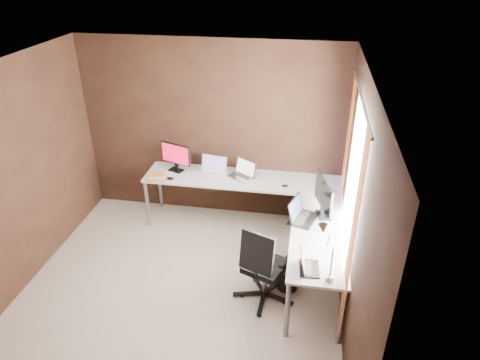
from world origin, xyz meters
name	(u,v)px	position (x,y,z in m)	size (l,w,h in m)	color
room	(206,196)	(0.34, 0.07, 1.28)	(3.60, 3.60, 2.50)	#C7AF9B
desk	(265,201)	(0.84, 1.04, 0.68)	(2.65, 2.25, 0.73)	white
drawer_pedestal	(310,226)	(1.43, 1.15, 0.30)	(0.42, 0.50, 0.60)	white
monitor_left	(176,156)	(-0.46, 1.58, 0.96)	(0.44, 0.20, 0.40)	black
monitor_right	(324,196)	(1.53, 0.75, 1.00)	(0.21, 0.56, 0.47)	black
laptop_white	(213,171)	(0.05, 1.55, 0.78)	(0.40, 0.31, 0.24)	white
laptop_silver	(243,173)	(0.48, 1.54, 0.78)	(0.41, 0.38, 0.22)	silver
laptop_black_big	(300,215)	(1.29, 0.65, 0.78)	(0.37, 0.44, 0.25)	black
laptop_black_small	(307,266)	(1.39, -0.22, 0.77)	(0.21, 0.28, 0.18)	black
book_stack	(158,176)	(-0.65, 1.30, 0.77)	(0.28, 0.25, 0.08)	tan
mouse_left	(170,178)	(-0.47, 1.30, 0.75)	(0.09, 0.06, 0.04)	black
mouse_corner	(285,186)	(1.06, 1.35, 0.75)	(0.09, 0.06, 0.03)	black
desk_lamp	(326,245)	(1.54, -0.29, 1.09)	(0.19, 0.22, 0.57)	slate
office_chair	(263,278)	(0.94, 0.09, 0.28)	(0.54, 0.57, 0.96)	black
wastebasket	(288,278)	(1.20, 0.29, 0.13)	(0.23, 0.23, 0.27)	black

